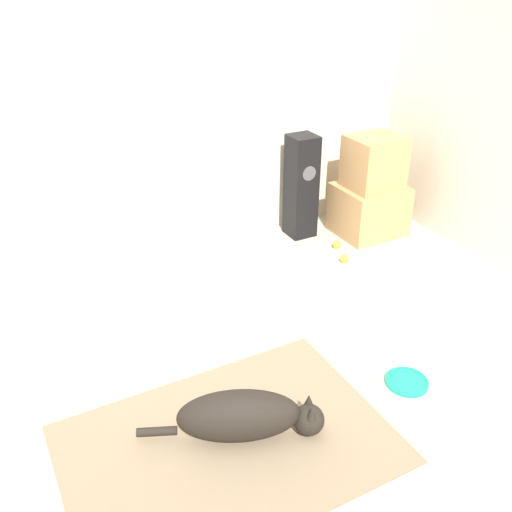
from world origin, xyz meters
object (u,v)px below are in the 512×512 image
at_px(frisbee, 407,382).
at_px(tennis_ball_near_speaker, 337,245).
at_px(cardboard_box_lower, 369,209).
at_px(tennis_ball_by_boxes, 344,259).
at_px(dog, 245,416).
at_px(cardboard_box_upper, 374,162).
at_px(floor_speaker, 301,187).

xyz_separation_m(frisbee, tennis_ball_near_speaker, (0.59, 1.52, 0.02)).
xyz_separation_m(cardboard_box_lower, tennis_ball_by_boxes, (-0.49, -0.35, -0.18)).
height_order(dog, tennis_ball_by_boxes, dog).
relative_size(cardboard_box_lower, tennis_ball_by_boxes, 8.09).
bearing_deg(tennis_ball_near_speaker, tennis_ball_by_boxes, -111.15).
distance_m(dog, tennis_ball_by_boxes, 1.93).
xyz_separation_m(dog, tennis_ball_near_speaker, (1.57, 1.45, -0.11)).
bearing_deg(tennis_ball_by_boxes, cardboard_box_upper, 35.29).
height_order(dog, cardboard_box_upper, cardboard_box_upper).
bearing_deg(floor_speaker, frisbee, -103.84).
bearing_deg(dog, tennis_ball_near_speaker, 42.67).
height_order(frisbee, cardboard_box_upper, cardboard_box_upper).
bearing_deg(tennis_ball_near_speaker, cardboard_box_lower, 17.79).
distance_m(cardboard_box_lower, floor_speaker, 0.62).
height_order(cardboard_box_upper, floor_speaker, floor_speaker).
xyz_separation_m(floor_speaker, tennis_ball_by_boxes, (0.04, -0.59, -0.39)).
xyz_separation_m(dog, cardboard_box_lower, (1.97, 1.58, 0.07)).
xyz_separation_m(dog, floor_speaker, (1.44, 1.82, 0.29)).
height_order(tennis_ball_by_boxes, tennis_ball_near_speaker, same).
bearing_deg(floor_speaker, tennis_ball_by_boxes, -86.10).
height_order(cardboard_box_lower, tennis_ball_by_boxes, cardboard_box_lower).
bearing_deg(tennis_ball_near_speaker, frisbee, -111.26).
distance_m(dog, floor_speaker, 2.34).
bearing_deg(cardboard_box_upper, tennis_ball_near_speaker, -163.45).
bearing_deg(cardboard_box_upper, tennis_ball_by_boxes, -144.71).
distance_m(frisbee, tennis_ball_near_speaker, 1.63).
distance_m(dog, cardboard_box_lower, 2.53).
bearing_deg(dog, cardboard_box_lower, 38.66).
distance_m(floor_speaker, tennis_ball_near_speaker, 0.55).
relative_size(dog, cardboard_box_upper, 2.06).
height_order(dog, frisbee, dog).
relative_size(dog, tennis_ball_near_speaker, 13.08).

